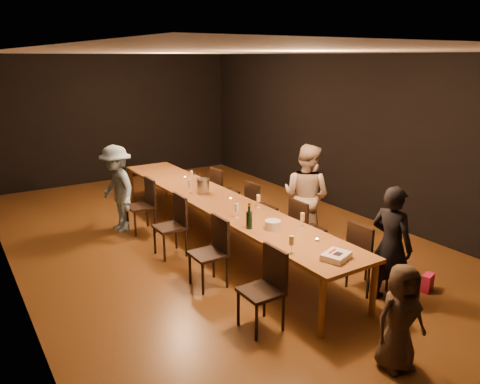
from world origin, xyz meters
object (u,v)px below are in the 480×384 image
chair_right_2 (261,208)px  man_blue (117,189)px  chair_left_1 (208,253)px  ice_bucket (203,186)px  woman_birthday (391,246)px  chair_left_3 (141,206)px  chair_left_2 (170,226)px  champagne_bottle (249,216)px  chair_right_0 (369,256)px  chair_right_1 (308,229)px  chair_left_0 (261,290)px  child (400,318)px  table (218,202)px  woman_tan (306,196)px  birthday_cake (336,256)px  chair_right_3 (225,191)px  plate_stack (273,225)px

chair_right_2 → man_blue: man_blue is taller
chair_left_1 → ice_bucket: size_ratio=3.92×
woman_birthday → chair_left_3: bearing=15.1°
chair_left_2 → champagne_bottle: champagne_bottle is taller
chair_right_0 → chair_right_2: bearing=180.0°
chair_left_3 → ice_bucket: 1.18m
chair_right_1 → chair_left_0: same height
chair_left_0 → chair_right_0: bearing=-90.0°
chair_right_0 → chair_left_2: (-1.70, 2.40, 0.00)m
child → ice_bucket: bearing=100.3°
chair_left_3 → ice_bucket: size_ratio=3.92×
table → woman_birthday: bearing=-73.6°
woman_birthday → man_blue: man_blue is taller
chair_right_2 → woman_tan: size_ratio=0.56×
child → champagne_bottle: champagne_bottle is taller
man_blue → ice_bucket: size_ratio=6.36×
chair_right_1 → table: bearing=-144.7°
birthday_cake → chair_right_1: bearing=39.8°
chair_right_3 → ice_bucket: 1.20m
chair_left_1 → woman_tan: size_ratio=0.56×
chair_left_2 → ice_bucket: size_ratio=3.92×
chair_left_0 → birthday_cake: size_ratio=2.44×
chair_left_1 → chair_right_1: bearing=-90.0°
table → champagne_bottle: (-0.31, -1.35, 0.23)m
child → ice_bucket: 4.17m
chair_right_2 → chair_left_3: bearing=-125.2°
woman_birthday → man_blue: 4.67m
table → plate_stack: size_ratio=28.28×
woman_tan → plate_stack: bearing=100.5°
table → woman_tan: size_ratio=3.63×
chair_left_2 → woman_tan: 2.18m
chair_right_2 → man_blue: 2.50m
chair_right_3 → chair_left_3: same height
chair_left_3 → birthday_cake: (0.82, -3.89, 0.32)m
table → chair_left_0: (-0.85, -2.40, -0.24)m
chair_left_1 → chair_left_0: bearing=-180.0°
chair_right_2 → champagne_bottle: bearing=-40.5°
chair_right_0 → woman_birthday: 0.46m
table → chair_right_0: bearing=-70.5°
chair_right_0 → table: bearing=-160.5°
chair_right_1 → chair_right_2: (0.00, 1.20, 0.00)m
woman_birthday → man_blue: bearing=17.2°
champagne_bottle → chair_left_1: bearing=164.3°
chair_right_0 → plate_stack: 1.30m
chair_left_2 → man_blue: 1.53m
chair_left_0 → ice_bucket: (0.84, 2.88, 0.40)m
chair_right_0 → birthday_cake: bearing=-71.6°
child → plate_stack: 2.16m
chair_left_1 → chair_left_3: same height
table → chair_left_1: 1.49m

